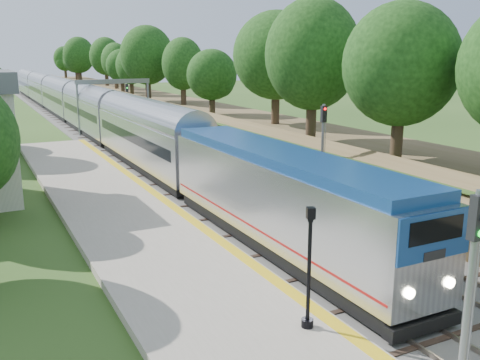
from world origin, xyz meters
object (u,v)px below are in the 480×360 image
train (75,107)px  signal_farside (323,144)px  signal_gantry (113,92)px  lamppost_far (309,275)px  signal_platform (470,289)px

train → signal_farside: 45.96m
signal_gantry → train: signal_gantry is taller
signal_gantry → lamppost_far: bearing=-96.9°
signal_gantry → train: 10.98m
train → lamppost_far: size_ratio=30.38×
lamppost_far → signal_farside: 15.88m
signal_platform → signal_farside: 20.43m
signal_gantry → signal_platform: size_ratio=1.44×
signal_gantry → lamppost_far: size_ratio=2.09×
train → signal_platform: bearing=-92.6°
signal_platform → lamppost_far: bearing=93.8°
signal_platform → signal_farside: size_ratio=0.97×
signal_gantry → lamppost_far: signal_gantry is taller
signal_gantry → lamppost_far: (-5.74, -47.76, -2.64)m
signal_gantry → signal_farside: (3.73, -35.12, -1.02)m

